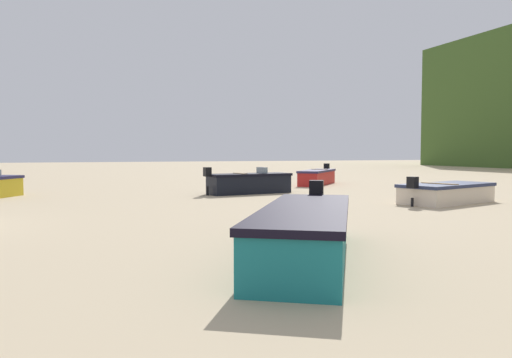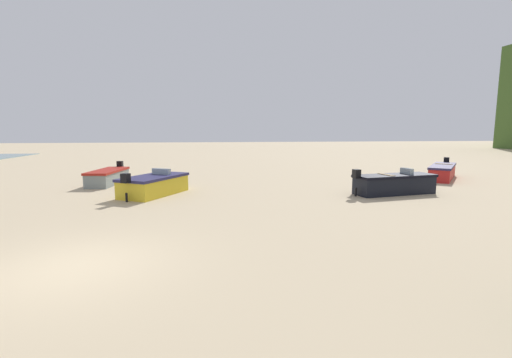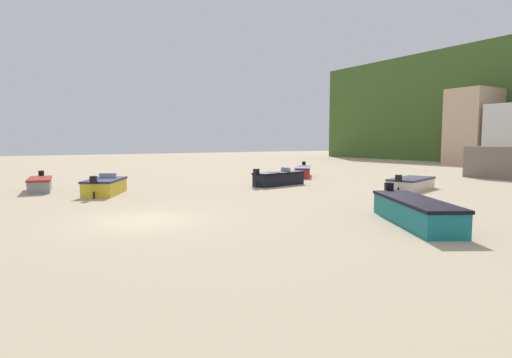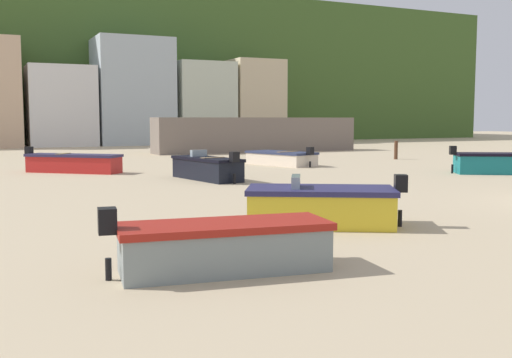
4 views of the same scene
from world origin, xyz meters
TOP-DOWN VIEW (x-y plane):
  - ground_plane at (0.00, 0.00)m, footprint 160.00×160.00m
  - boat_red_0 at (-12.06, 17.44)m, footprint 4.23×3.86m
  - boat_black_1 at (-7.55, 11.72)m, footprint 1.92×4.28m
  - boat_grey_4 at (-12.57, -2.54)m, footprint 3.80×1.70m
  - boat_yellow_5 at (-8.88, 0.48)m, footprint 3.81×3.15m

SIDE VIEW (x-z plane):
  - ground_plane at x=0.00m, z-range 0.00..0.00m
  - boat_grey_4 at x=-12.57m, z-range -0.15..0.99m
  - boat_red_0 at x=-12.06m, z-range -0.15..1.04m
  - boat_yellow_5 at x=-8.88m, z-range -0.15..1.07m
  - boat_black_1 at x=-7.55m, z-range -0.14..1.10m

